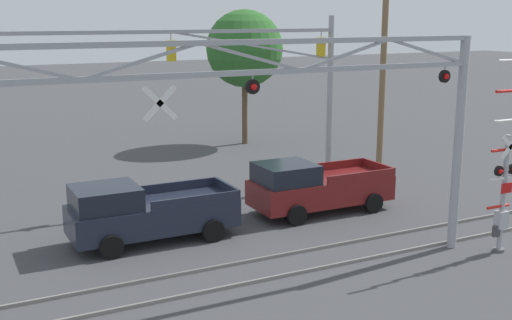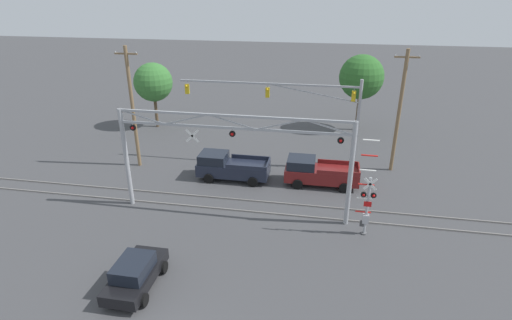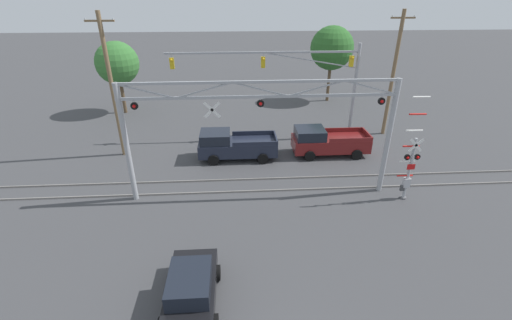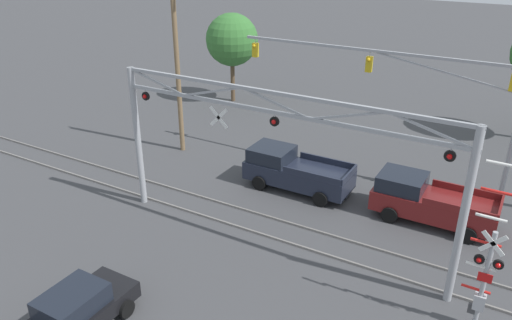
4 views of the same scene
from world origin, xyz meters
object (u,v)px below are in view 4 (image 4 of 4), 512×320
crossing_signal_mast (483,278)px  pickup_truck_lead (293,170)px  pickup_truck_following (428,201)px  background_tree_beyond_span (232,40)px  utility_pole_left (178,69)px  sedan_waiting (77,310)px  traffic_signal_span (435,90)px  crossing_gantry (274,147)px

crossing_signal_mast → pickup_truck_lead: crossing_signal_mast is taller
pickup_truck_following → background_tree_beyond_span: (-17.18, 10.57, 3.73)m
utility_pole_left → background_tree_beyond_span: bearing=104.6°
utility_pole_left → sedan_waiting: bearing=-65.4°
sedan_waiting → background_tree_beyond_span: size_ratio=0.59×
utility_pole_left → background_tree_beyond_span: (-2.53, 9.69, -0.26)m
traffic_signal_span → utility_pole_left: (-13.61, -2.45, -0.19)m
sedan_waiting → utility_pole_left: utility_pole_left is taller
crossing_gantry → sedan_waiting: bearing=-112.3°
pickup_truck_lead → utility_pole_left: (-7.98, 1.10, 3.99)m
crossing_signal_mast → pickup_truck_lead: 11.36m
pickup_truck_lead → background_tree_beyond_span: bearing=134.3°
traffic_signal_span → pickup_truck_lead: bearing=-147.8°
crossing_gantry → pickup_truck_following: 8.12m
traffic_signal_span → utility_pole_left: size_ratio=1.48×
traffic_signal_span → background_tree_beyond_span: traffic_signal_span is taller
traffic_signal_span → utility_pole_left: 13.83m
sedan_waiting → crossing_gantry: bearing=67.7°
pickup_truck_lead → pickup_truck_following: same height
pickup_truck_lead → sedan_waiting: size_ratio=1.37×
traffic_signal_span → sedan_waiting: 18.29m
utility_pole_left → crossing_gantry: bearing=-32.7°
crossing_signal_mast → utility_pole_left: bearing=158.2°
crossing_gantry → utility_pole_left: size_ratio=1.51×
pickup_truck_lead → utility_pole_left: bearing=172.2°
traffic_signal_span → background_tree_beyond_span: 17.70m
crossing_signal_mast → sedan_waiting: crossing_signal_mast is taller
crossing_signal_mast → pickup_truck_following: 6.92m
background_tree_beyond_span → pickup_truck_lead: bearing=-45.7°
crossing_gantry → pickup_truck_lead: 6.23m
crossing_signal_mast → background_tree_beyond_span: (-20.14, 16.74, 2.71)m
crossing_gantry → crossing_signal_mast: size_ratio=2.42×
crossing_gantry → utility_pole_left: bearing=147.3°
pickup_truck_lead → traffic_signal_span: bearing=32.2°
utility_pole_left → background_tree_beyond_span: size_ratio=1.44×
pickup_truck_lead → utility_pole_left: 8.99m
crossing_gantry → utility_pole_left: (-9.44, 6.07, 0.53)m
pickup_truck_lead → background_tree_beyond_span: background_tree_beyond_span is taller
pickup_truck_following → utility_pole_left: (-14.64, 0.88, 3.99)m
crossing_gantry → traffic_signal_span: traffic_signal_span is taller
pickup_truck_following → traffic_signal_span: bearing=107.2°
crossing_signal_mast → background_tree_beyond_span: size_ratio=0.90×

